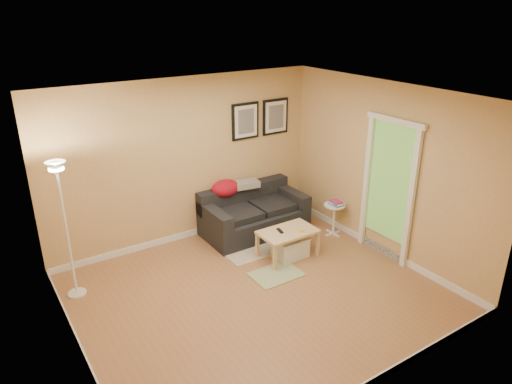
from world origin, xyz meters
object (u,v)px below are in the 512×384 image
side_table (334,219)px  book_stack (336,203)px  sofa (254,212)px  coffee_table (288,244)px  storage_bin (290,247)px  floor_lamp (67,235)px

side_table → book_stack: 0.30m
side_table → sofa: bearing=143.4°
coffee_table → storage_bin: size_ratio=1.71×
coffee_table → book_stack: bearing=13.5°
sofa → floor_lamp: floor_lamp is taller
storage_bin → sofa: bearing=90.3°
sofa → side_table: 1.32m
side_table → floor_lamp: bearing=172.3°
coffee_table → floor_lamp: bearing=171.7°
storage_bin → floor_lamp: size_ratio=0.27×
book_stack → storage_bin: bearing=-159.2°
sofa → side_table: bearing=-36.6°
coffee_table → storage_bin: (0.03, -0.03, -0.06)m
sofa → book_stack: size_ratio=7.65×
coffee_table → book_stack: size_ratio=3.88×
coffee_table → sofa: bearing=93.9°
book_stack → coffee_table: bearing=-160.9°
sofa → coffee_table: size_ratio=1.97×
storage_bin → floor_lamp: floor_lamp is taller
sofa → book_stack: (1.07, -0.80, 0.19)m
sofa → coffee_table: 0.97m
coffee_table → storage_bin: bearing=-38.3°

